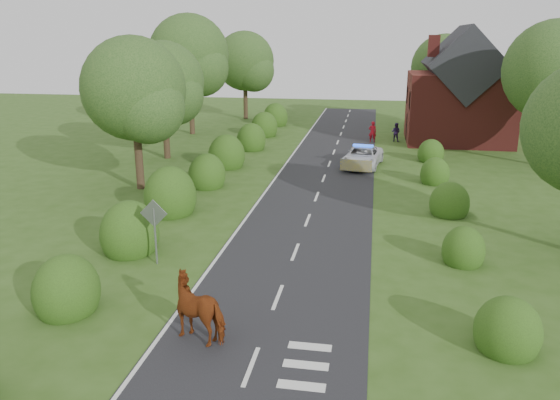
% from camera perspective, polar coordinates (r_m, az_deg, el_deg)
% --- Properties ---
extents(ground, '(120.00, 120.00, 0.00)m').
position_cam_1_polar(ground, '(18.24, -0.24, -10.17)').
color(ground, '#335419').
extents(road, '(6.00, 70.00, 0.02)m').
position_cam_1_polar(road, '(32.22, 4.42, 1.82)').
color(road, black).
rests_on(road, ground).
extents(road_markings, '(4.96, 70.00, 0.01)m').
position_cam_1_polar(road_markings, '(30.42, 1.04, 1.00)').
color(road_markings, white).
rests_on(road_markings, road).
extents(hedgerow_left, '(2.75, 50.41, 3.00)m').
position_cam_1_polar(hedgerow_left, '(30.20, -8.57, 2.12)').
color(hedgerow_left, '#294617').
rests_on(hedgerow_left, ground).
extents(hedgerow_right, '(2.10, 45.78, 2.10)m').
position_cam_1_polar(hedgerow_right, '(28.54, 16.98, 0.31)').
color(hedgerow_right, '#294617').
rests_on(hedgerow_right, ground).
extents(tree_left_a, '(5.74, 5.60, 8.38)m').
position_cam_1_polar(tree_left_a, '(30.73, -14.70, 10.73)').
color(tree_left_a, '#332316').
rests_on(tree_left_a, ground).
extents(tree_left_b, '(5.74, 5.60, 8.07)m').
position_cam_1_polar(tree_left_b, '(38.68, -11.84, 11.59)').
color(tree_left_b, '#332316').
rests_on(tree_left_b, ground).
extents(tree_left_c, '(6.97, 6.80, 10.22)m').
position_cam_1_polar(tree_left_c, '(48.44, -9.20, 14.44)').
color(tree_left_c, '#332316').
rests_on(tree_left_c, ground).
extents(tree_left_d, '(6.15, 6.00, 8.89)m').
position_cam_1_polar(tree_left_d, '(57.44, -3.46, 14.04)').
color(tree_left_d, '#332316').
rests_on(tree_left_d, ground).
extents(tree_right_b, '(6.56, 6.40, 9.40)m').
position_cam_1_polar(tree_right_b, '(39.62, 27.17, 11.55)').
color(tree_right_b, '#332316').
rests_on(tree_right_b, ground).
extents(tree_right_c, '(6.15, 6.00, 8.58)m').
position_cam_1_polar(tree_right_c, '(54.33, 17.03, 12.90)').
color(tree_right_c, '#332316').
rests_on(tree_right_c, ground).
extents(road_sign, '(1.06, 0.08, 2.53)m').
position_cam_1_polar(road_sign, '(20.73, -13.00, -2.28)').
color(road_sign, gray).
rests_on(road_sign, ground).
extents(house, '(8.00, 7.40, 9.17)m').
position_cam_1_polar(house, '(46.71, 18.26, 10.38)').
color(house, maroon).
rests_on(house, ground).
extents(cow, '(2.43, 1.74, 1.55)m').
position_cam_1_polar(cow, '(15.92, -8.16, -11.45)').
color(cow, '#592011').
rests_on(cow, ground).
extents(police_van, '(2.86, 5.06, 1.47)m').
position_cam_1_polar(police_van, '(36.48, 8.63, 4.49)').
color(police_van, silver).
rests_on(police_van, ground).
extents(pedestrian_red, '(0.63, 0.43, 1.71)m').
position_cam_1_polar(pedestrian_red, '(45.19, 9.64, 7.03)').
color(pedestrian_red, red).
rests_on(pedestrian_red, ground).
extents(pedestrian_purple, '(0.91, 0.81, 1.53)m').
position_cam_1_polar(pedestrian_purple, '(46.00, 12.01, 6.96)').
color(pedestrian_purple, '#2E1B4E').
rests_on(pedestrian_purple, ground).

